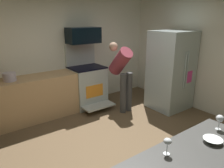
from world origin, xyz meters
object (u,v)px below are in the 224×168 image
(mixing_bowl_small, at_px, (213,141))
(stock_pot, at_px, (9,77))
(microwave, at_px, (83,35))
(person_cook, at_px, (122,71))
(oven_range, at_px, (87,85))
(wine_glass_far, at_px, (220,119))
(wine_glass_near, at_px, (168,142))
(refrigerator, at_px, (171,71))

(mixing_bowl_small, height_order, stock_pot, stock_pot)
(mixing_bowl_small, bearing_deg, microwave, 81.11)
(microwave, height_order, person_cook, microwave)
(person_cook, relative_size, stock_pot, 6.28)
(oven_range, height_order, person_cook, person_cook)
(mixing_bowl_small, relative_size, wine_glass_far, 1.08)
(wine_glass_far, bearing_deg, wine_glass_near, 176.71)
(oven_range, bearing_deg, mixing_bowl_small, -99.13)
(refrigerator, relative_size, mixing_bowl_small, 9.72)
(oven_range, distance_m, person_cook, 0.93)
(oven_range, relative_size, refrigerator, 0.84)
(refrigerator, relative_size, stock_pot, 7.36)
(person_cook, bearing_deg, microwave, 124.05)
(refrigerator, xyz_separation_m, person_cook, (-0.98, 0.56, 0.02))
(mixing_bowl_small, xyz_separation_m, wine_glass_far, (0.29, 0.10, 0.10))
(wine_glass_near, distance_m, stock_pot, 3.29)
(oven_range, relative_size, mixing_bowl_small, 8.13)
(wine_glass_far, xyz_separation_m, stock_pot, (-1.40, 3.28, -0.05))
(oven_range, relative_size, person_cook, 0.98)
(stock_pot, bearing_deg, person_cook, -17.44)
(microwave, bearing_deg, mixing_bowl_small, -98.89)
(refrigerator, bearing_deg, oven_range, 140.55)
(microwave, relative_size, mixing_bowl_small, 4.06)
(oven_range, relative_size, microwave, 2.00)
(refrigerator, bearing_deg, wine_glass_far, -130.60)
(oven_range, relative_size, stock_pot, 6.16)
(refrigerator, bearing_deg, mixing_bowl_small, -133.64)
(stock_pot, bearing_deg, oven_range, -0.48)
(wine_glass_near, bearing_deg, mixing_bowl_small, -15.93)
(stock_pot, bearing_deg, refrigerator, -21.55)
(person_cook, xyz_separation_m, mixing_bowl_small, (-1.05, -2.69, 0.01))
(microwave, relative_size, person_cook, 0.49)
(microwave, distance_m, mixing_bowl_small, 3.57)
(oven_range, distance_m, refrigerator, 1.97)
(wine_glass_far, bearing_deg, person_cook, 73.58)
(refrigerator, xyz_separation_m, mixing_bowl_small, (-2.03, -2.13, 0.04))
(oven_range, xyz_separation_m, wine_glass_far, (-0.25, -3.26, 0.52))
(person_cook, height_order, stock_pot, person_cook)
(person_cook, xyz_separation_m, stock_pot, (-2.17, 0.68, 0.07))
(wine_glass_far, bearing_deg, refrigerator, 49.40)
(microwave, height_order, refrigerator, microwave)
(refrigerator, distance_m, wine_glass_near, 3.22)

